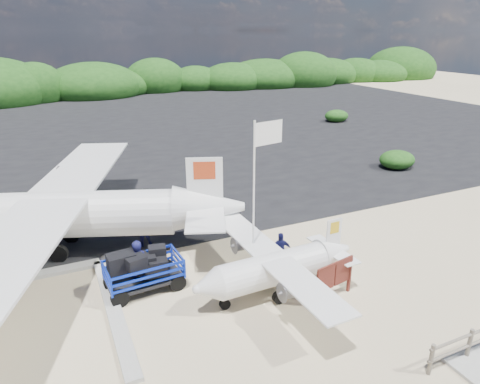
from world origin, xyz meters
The scene contains 11 objects.
ground centered at (0.00, 0.00, 0.00)m, with size 160.00×160.00×0.00m, color beige.
asphalt_apron centered at (0.00, 30.00, 0.00)m, with size 90.00×50.00×0.04m, color #B2B2B2, non-canonical shape.
vegetation_band centered at (0.00, 55.00, 0.00)m, with size 124.00×8.00×4.40m, color #B2B2B2, non-canonical shape.
baggage_cart centered at (-3.23, 2.37, 0.00)m, with size 2.94×1.68×1.47m, color #0C29BF, non-canonical shape.
flagpole centered at (0.66, 1.32, 0.00)m, with size 1.23×0.51×6.15m, color white, non-canonical shape.
signboard centered at (2.72, -0.94, 0.00)m, with size 1.82×0.17×1.50m, color maroon, non-canonical shape.
crew_a centered at (-3.37, 2.55, 0.99)m, with size 0.72×0.47×1.97m, color #13154A.
crew_b centered at (-2.54, 5.88, 0.83)m, with size 0.81×0.63×1.66m, color #13154A.
crew_c centered at (2.10, 1.74, 0.75)m, with size 0.88×0.37×1.50m, color #13154A.
aircraft_large centered at (15.77, 19.13, 0.00)m, with size 17.30×17.30×5.19m, color #B2B2B2, non-canonical shape.
aircraft_small centered at (-5.33, 30.71, 0.00)m, with size 6.55×6.55×2.36m, color #B2B2B2, non-canonical shape.
Camera 1 is at (-5.63, -11.31, 8.94)m, focal length 32.00 mm.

